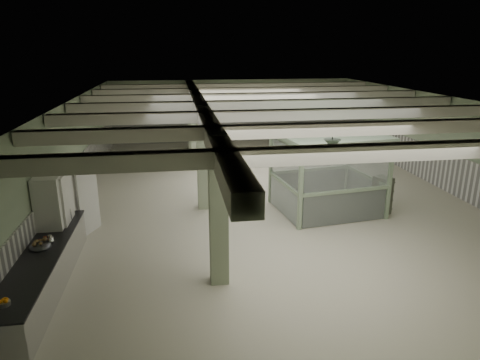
{
  "coord_description": "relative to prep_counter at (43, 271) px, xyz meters",
  "views": [
    {
      "loc": [
        -3.39,
        -15.07,
        5.36
      ],
      "look_at": [
        -1.41,
        -2.13,
        1.3
      ],
      "focal_mm": 32.0,
      "sensor_mm": 36.0,
      "label": 1
    }
  ],
  "objects": [
    {
      "name": "guard_booth",
      "position": [
        8.14,
        3.87,
        1.34
      ],
      "size": [
        3.67,
        3.23,
        2.69
      ],
      "rotation": [
        0.0,
        0.0,
        0.13
      ],
      "color": "#8AA281",
      "rests_on": "floor"
    },
    {
      "name": "wainscot_back",
      "position": [
        6.54,
        15.72,
        0.29
      ],
      "size": [
        13.9,
        0.05,
        1.5
      ],
      "primitive_type": "cube",
      "color": "silver",
      "rests_on": "floor"
    },
    {
      "name": "wall_left",
      "position": [
        -0.46,
        5.74,
        1.34
      ],
      "size": [
        0.02,
        20.0,
        3.6
      ],
      "primitive_type": "cube",
      "color": "#9AAC89",
      "rests_on": "floor"
    },
    {
      "name": "column_c",
      "position": [
        4.04,
        9.74,
        1.34
      ],
      "size": [
        0.42,
        0.42,
        3.6
      ],
      "primitive_type": "cube",
      "color": "#96A484",
      "rests_on": "floor"
    },
    {
      "name": "walkin_cooler",
      "position": [
        -0.08,
        2.46,
        0.72
      ],
      "size": [
        1.01,
        2.57,
        2.36
      ],
      "color": "silver",
      "rests_on": "floor"
    },
    {
      "name": "wall_back",
      "position": [
        6.54,
        15.74,
        1.34
      ],
      "size": [
        14.0,
        0.02,
        3.6
      ],
      "primitive_type": "cube",
      "color": "#9AAC89",
      "rests_on": "floor"
    },
    {
      "name": "pendant_mid",
      "position": [
        7.04,
        6.24,
        2.59
      ],
      "size": [
        0.44,
        0.44,
        0.22
      ],
      "primitive_type": "cone",
      "rotation": [
        3.14,
        0.0,
        0.0
      ],
      "color": "#334435",
      "rests_on": "ceiling"
    },
    {
      "name": "wainscot_left",
      "position": [
        -0.43,
        5.74,
        0.29
      ],
      "size": [
        0.05,
        19.9,
        1.5
      ],
      "primitive_type": "cube",
      "color": "silver",
      "rests_on": "floor"
    },
    {
      "name": "beam_c",
      "position": [
        6.54,
        3.24,
        2.96
      ],
      "size": [
        13.9,
        0.35,
        0.32
      ],
      "primitive_type": "cube",
      "color": "beige",
      "rests_on": "ceiling"
    },
    {
      "name": "orange_bowl",
      "position": [
        -0.05,
        -2.06,
        0.48
      ],
      "size": [
        0.23,
        0.23,
        0.08
      ],
      "primitive_type": "cylinder",
      "rotation": [
        0.0,
        0.0,
        -0.07
      ],
      "color": "#B2B2B7",
      "rests_on": "prep_counter"
    },
    {
      "name": "veg_colander",
      "position": [
        -0.07,
        0.29,
        0.55
      ],
      "size": [
        0.58,
        0.58,
        0.22
      ],
      "primitive_type": null,
      "rotation": [
        0.0,
        0.0,
        -0.22
      ],
      "color": "#414146",
      "rests_on": "prep_counter"
    },
    {
      "name": "pendant_back",
      "position": [
        7.04,
        11.24,
        2.59
      ],
      "size": [
        0.44,
        0.44,
        0.22
      ],
      "primitive_type": "cone",
      "rotation": [
        3.14,
        0.0,
        0.0
      ],
      "color": "#334435",
      "rests_on": "ceiling"
    },
    {
      "name": "prep_counter",
      "position": [
        0.0,
        0.0,
        0.0
      ],
      "size": [
        0.93,
        5.31,
        0.91
      ],
      "color": "silver",
      "rests_on": "floor"
    },
    {
      "name": "girder",
      "position": [
        4.04,
        5.74,
        2.92
      ],
      "size": [
        0.45,
        19.9,
        0.4
      ],
      "primitive_type": "cube",
      "color": "beige",
      "rests_on": "ceiling"
    },
    {
      "name": "beam_b",
      "position": [
        6.54,
        0.74,
        2.96
      ],
      "size": [
        13.9,
        0.35,
        0.32
      ],
      "primitive_type": "cube",
      "color": "beige",
      "rests_on": "ceiling"
    },
    {
      "name": "pendant_front",
      "position": [
        7.04,
        0.74,
        2.59
      ],
      "size": [
        0.44,
        0.44,
        0.22
      ],
      "primitive_type": "cone",
      "rotation": [
        3.14,
        0.0,
        0.0
      ],
      "color": "#334435",
      "rests_on": "ceiling"
    },
    {
      "name": "beam_f",
      "position": [
        6.54,
        10.74,
        2.96
      ],
      "size": [
        13.9,
        0.35,
        0.32
      ],
      "primitive_type": "cube",
      "color": "beige",
      "rests_on": "ceiling"
    },
    {
      "name": "beam_d",
      "position": [
        6.54,
        5.74,
        2.96
      ],
      "size": [
        13.9,
        0.35,
        0.32
      ],
      "primitive_type": "cube",
      "color": "beige",
      "rests_on": "ceiling"
    },
    {
      "name": "wall_right",
      "position": [
        13.54,
        5.74,
        1.34
      ],
      "size": [
        0.02,
        20.0,
        3.6
      ],
      "primitive_type": "cube",
      "color": "#9AAC89",
      "rests_on": "floor"
    },
    {
      "name": "beam_e",
      "position": [
        6.54,
        8.24,
        2.96
      ],
      "size": [
        13.9,
        0.35,
        0.32
      ],
      "primitive_type": "cube",
      "color": "beige",
      "rests_on": "ceiling"
    },
    {
      "name": "column_d",
      "position": [
        4.04,
        13.74,
        1.34
      ],
      "size": [
        0.42,
        0.42,
        3.6
      ],
      "primitive_type": "cube",
      "color": "#96A484",
      "rests_on": "floor"
    },
    {
      "name": "beam_a",
      "position": [
        6.54,
        -1.76,
        2.96
      ],
      "size": [
        13.9,
        0.35,
        0.32
      ],
      "primitive_type": "cube",
      "color": "beige",
      "rests_on": "ceiling"
    },
    {
      "name": "pitcher_near",
      "position": [
        0.12,
        0.45,
        0.56
      ],
      "size": [
        0.2,
        0.22,
        0.24
      ],
      "primitive_type": null,
      "rotation": [
        0.0,
        0.0,
        -0.21
      ],
      "color": "silver",
      "rests_on": "prep_counter"
    },
    {
      "name": "column_a",
      "position": [
        4.04,
        -0.26,
        1.34
      ],
      "size": [
        0.42,
        0.42,
        3.6
      ],
      "primitive_type": "cube",
      "color": "#96A484",
      "rests_on": "floor"
    },
    {
      "name": "column_b",
      "position": [
        4.04,
        4.74,
        1.34
      ],
      "size": [
        0.42,
        0.42,
        3.6
      ],
      "primitive_type": "cube",
      "color": "#96A484",
      "rests_on": "floor"
    },
    {
      "name": "pitcher_far",
      "position": [
        0.11,
        1.43,
        0.58
      ],
      "size": [
        0.22,
        0.25,
        0.27
      ],
      "primitive_type": null,
      "rotation": [
        0.0,
        0.0,
        0.18
      ],
      "color": "silver",
      "rests_on": "prep_counter"
    },
    {
      "name": "filing_cabinet",
      "position": [
        9.92,
        3.34,
        0.17
      ],
      "size": [
        0.6,
        0.69,
        1.26
      ],
      "primitive_type": "cube",
      "rotation": [
        0.0,
        0.0,
        0.39
      ],
      "color": "#56594A",
      "rests_on": "floor"
    },
    {
      "name": "beam_g",
      "position": [
        6.54,
        13.24,
        2.96
      ],
      "size": [
        13.9,
        0.35,
        0.32
      ],
      "primitive_type": "cube",
      "color": "beige",
      "rests_on": "ceiling"
    },
    {
      "name": "ceiling",
      "position": [
        6.54,
        5.74,
        3.14
      ],
      "size": [
        14.0,
        20.0,
        0.02
      ],
      "primitive_type": "cube",
      "color": "beige",
      "rests_on": "wall_back"
    },
    {
      "name": "wainscot_right",
      "position": [
        13.52,
        5.74,
        0.29
      ],
      "size": [
        0.05,
        19.9,
        1.5
      ],
      "primitive_type": "cube",
      "color": "silver",
      "rests_on": "floor"
    },
    {
      "name": "floor",
      "position": [
        6.54,
        5.74,
        -0.46
      ],
      "size": [
        20.0,
        20.0,
        0.0
      ],
      "primitive_type": "plane",
      "color": "beige",
      "rests_on": "ground"
    },
    {
      "name": "wall_front",
      "position": [
        6.54,
        -4.26,
        1.34
      ],
      "size": [
        14.0,
        0.02,
        3.6
      ],
      "primitive_type": "cube",
      "color": "#9AAC89",
      "rests_on": "floor"
    }
  ]
}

